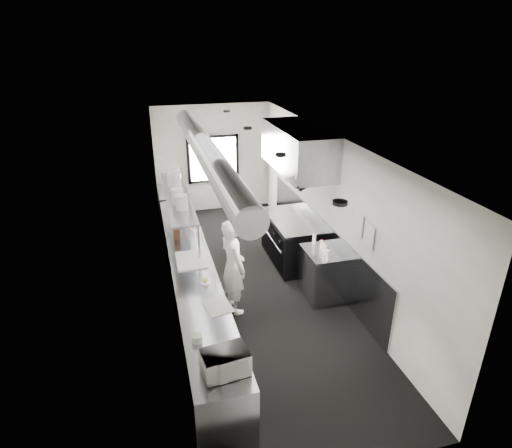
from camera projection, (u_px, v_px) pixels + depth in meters
floor at (251, 284)px, 8.15m from camera, size 3.00×8.00×0.01m
ceiling at (250, 139)px, 7.01m from camera, size 3.00×8.00×0.01m
wall_back at (213, 159)px, 11.11m from camera, size 3.00×0.02×2.80m
wall_front at (355, 375)px, 4.06m from camera, size 3.00×0.02×2.80m
wall_left at (166, 226)px, 7.23m from camera, size 0.02×8.00×2.80m
wall_right at (329, 208)px, 7.94m from camera, size 0.02×8.00×2.80m
wall_cladding at (319, 242)px, 8.54m from camera, size 0.03×5.50×1.10m
hvac_duct at (205, 150)px, 7.30m from camera, size 0.40×6.40×0.40m
service_window at (213, 159)px, 11.08m from camera, size 1.36×0.05×1.25m
exhaust_hood at (297, 149)px, 8.06m from camera, size 0.81×2.20×0.88m
prep_counter at (193, 286)px, 7.26m from camera, size 0.70×6.00×0.90m
pass_shelf at (178, 197)px, 8.13m from camera, size 0.45×3.00×0.68m
range at (291, 240)px, 8.83m from camera, size 0.88×1.60×0.94m
bottle_station at (323, 273)px, 7.63m from camera, size 0.65×0.80×0.90m
far_work_table at (174, 208)px, 10.52m from camera, size 0.70×1.20×0.90m
notice_sheet_a at (358, 224)px, 6.79m from camera, size 0.02×0.28×0.38m
notice_sheet_b at (369, 236)px, 6.50m from camera, size 0.02×0.28×0.38m
line_cook at (233, 266)px, 7.07m from camera, size 0.55×0.70×1.68m
microwave at (225, 362)px, 4.72m from camera, size 0.52×0.42×0.28m
deli_tub_a at (203, 354)px, 4.98m from camera, size 0.12×0.12×0.09m
deli_tub_b at (197, 338)px, 5.24m from camera, size 0.17×0.17×0.09m
newspaper at (218, 306)px, 5.93m from camera, size 0.42×0.49×0.01m
small_plate at (206, 283)px, 6.49m from camera, size 0.18×0.18×0.01m
pastry at (206, 280)px, 6.47m from camera, size 0.09×0.09×0.09m
cutting_board at (191, 260)px, 7.14m from camera, size 0.51×0.67×0.02m
knife_block at (176, 232)px, 7.90m from camera, size 0.11×0.22×0.23m
plate_stack_a at (182, 202)px, 7.40m from camera, size 0.28×0.28×0.26m
plate_stack_b at (177, 196)px, 7.66m from camera, size 0.26×0.26×0.28m
plate_stack_c at (175, 182)px, 8.30m from camera, size 0.32×0.32×0.34m
plate_stack_d at (173, 177)px, 8.52m from camera, size 0.25×0.25×0.38m
squeeze_bottle_a at (328, 255)px, 7.12m from camera, size 0.08×0.08×0.19m
squeeze_bottle_b at (325, 250)px, 7.28m from camera, size 0.08×0.08×0.19m
squeeze_bottle_c at (324, 247)px, 7.40m from camera, size 0.06×0.06×0.17m
squeeze_bottle_d at (321, 245)px, 7.50m from camera, size 0.07×0.07×0.16m
squeeze_bottle_e at (314, 239)px, 7.66m from camera, size 0.07×0.07×0.19m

